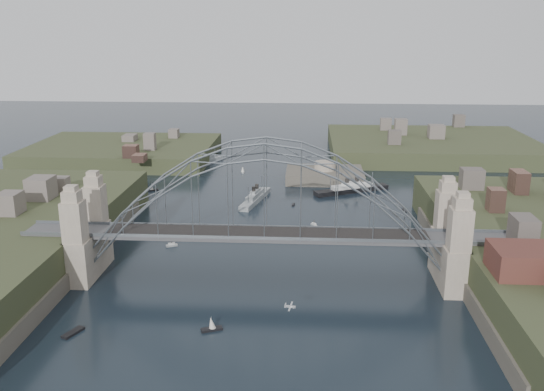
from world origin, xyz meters
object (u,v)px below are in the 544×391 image
(bridge, at_px, (265,211))
(ocean_liner, at_px, (352,189))
(fort_island, at_px, (324,181))
(naval_cruiser_near, at_px, (255,198))
(naval_cruiser_far, at_px, (206,160))

(bridge, distance_m, ocean_liner, 61.58)
(bridge, height_order, fort_island, bridge)
(naval_cruiser_near, bearing_deg, ocean_liner, 22.07)
(ocean_liner, bearing_deg, naval_cruiser_far, 143.59)
(fort_island, xyz_separation_m, naval_cruiser_far, (-38.06, 20.65, 1.11))
(fort_island, relative_size, naval_cruiser_far, 1.64)
(fort_island, xyz_separation_m, naval_cruiser_near, (-18.07, -22.68, 1.22))
(naval_cruiser_near, height_order, ocean_liner, naval_cruiser_near)
(fort_island, height_order, naval_cruiser_near, fort_island)
(fort_island, height_order, ocean_liner, fort_island)
(naval_cruiser_near, bearing_deg, naval_cruiser_far, 114.77)
(fort_island, xyz_separation_m, ocean_liner, (6.94, -12.54, 1.16))
(naval_cruiser_near, bearing_deg, bridge, -82.69)
(naval_cruiser_far, distance_m, ocean_liner, 55.92)
(bridge, height_order, ocean_liner, bridge)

